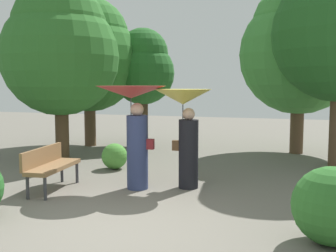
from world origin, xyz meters
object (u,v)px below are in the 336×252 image
at_px(person_right, 185,117).
at_px(tree_near_left, 60,48).
at_px(tree_far_back, 89,54).
at_px(tree_mid_right, 299,46).
at_px(person_left, 133,114).
at_px(tree_mid_left, 143,67).
at_px(park_bench, 50,164).

relative_size(person_right, tree_near_left, 0.40).
xyz_separation_m(person_right, tree_near_left, (-4.13, 2.14, 1.63)).
distance_m(person_right, tree_far_back, 6.53).
relative_size(tree_near_left, tree_mid_right, 0.95).
height_order(person_left, tree_mid_left, tree_mid_left).
distance_m(person_left, tree_near_left, 4.35).
relative_size(person_right, tree_mid_left, 0.50).
height_order(person_right, tree_near_left, tree_near_left).
bearing_deg(tree_mid_right, tree_mid_left, 178.46).
distance_m(park_bench, tree_far_back, 6.34).
height_order(tree_mid_left, tree_mid_right, tree_mid_right).
bearing_deg(park_bench, tree_mid_right, -42.87).
bearing_deg(person_left, park_bench, 110.64).
bearing_deg(tree_near_left, park_bench, -61.45).
bearing_deg(tree_mid_right, person_right, -112.28).
bearing_deg(person_left, person_right, -70.95).
bearing_deg(person_right, tree_near_left, 60.29).
relative_size(person_right, tree_far_back, 0.40).
relative_size(person_right, park_bench, 1.26).
xyz_separation_m(person_right, tree_far_back, (-4.51, 4.43, 1.63)).
distance_m(tree_mid_left, tree_mid_right, 4.96).
distance_m(person_left, tree_mid_right, 6.35).
distance_m(person_right, tree_mid_left, 6.00).
height_order(tree_near_left, tree_mid_right, tree_mid_right).
bearing_deg(person_right, tree_mid_right, -24.61).
bearing_deg(tree_mid_right, tree_near_left, -155.26).
bearing_deg(park_bench, person_left, -73.15).
height_order(person_right, tree_far_back, tree_far_back).
distance_m(person_right, tree_mid_right, 5.66).
xyz_separation_m(person_left, person_right, (0.94, 0.37, -0.08)).
xyz_separation_m(person_right, tree_mid_left, (-2.89, 5.12, 1.20)).
bearing_deg(person_left, tree_mid_right, -31.44).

